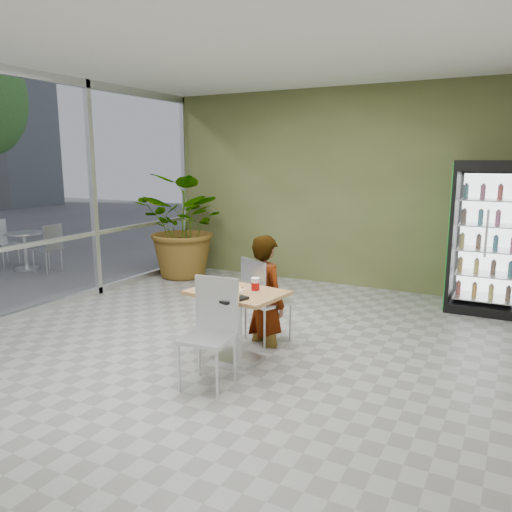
% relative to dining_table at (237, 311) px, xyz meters
% --- Properties ---
extents(ground, '(7.00, 7.00, 0.00)m').
position_rel_dining_table_xyz_m(ground, '(-0.25, 0.12, -0.54)').
color(ground, gray).
rests_on(ground, ground).
extents(room_envelope, '(6.00, 7.00, 3.20)m').
position_rel_dining_table_xyz_m(room_envelope, '(-0.25, 0.12, 1.06)').
color(room_envelope, beige).
rests_on(room_envelope, ground).
extents(storefront_frame, '(0.10, 7.00, 3.20)m').
position_rel_dining_table_xyz_m(storefront_frame, '(-3.25, 0.12, 1.06)').
color(storefront_frame, silver).
rests_on(storefront_frame, ground).
extents(dining_table, '(1.01, 0.77, 0.75)m').
position_rel_dining_table_xyz_m(dining_table, '(0.00, 0.00, 0.00)').
color(dining_table, tan).
rests_on(dining_table, ground).
extents(chair_far, '(0.58, 0.58, 0.98)m').
position_rel_dining_table_xyz_m(chair_far, '(-0.03, 0.57, 0.04)').
color(chair_far, silver).
rests_on(chair_far, ground).
extents(chair_near, '(0.49, 0.49, 1.00)m').
position_rel_dining_table_xyz_m(chair_near, '(0.05, -0.55, 0.05)').
color(chair_near, silver).
rests_on(chair_near, ground).
extents(seated_woman, '(0.67, 0.58, 1.55)m').
position_rel_dining_table_xyz_m(seated_woman, '(0.02, 0.62, -0.06)').
color(seated_woman, black).
rests_on(seated_woman, ground).
extents(pizza_plate, '(0.30, 0.29, 0.03)m').
position_rel_dining_table_xyz_m(pizza_plate, '(-0.05, 0.02, 0.23)').
color(pizza_plate, white).
rests_on(pizza_plate, dining_table).
extents(soda_cup, '(0.09, 0.09, 0.16)m').
position_rel_dining_table_xyz_m(soda_cup, '(0.20, 0.02, 0.29)').
color(soda_cup, white).
rests_on(soda_cup, dining_table).
extents(napkin_stack, '(0.20, 0.20, 0.02)m').
position_rel_dining_table_xyz_m(napkin_stack, '(-0.25, -0.21, 0.22)').
color(napkin_stack, white).
rests_on(napkin_stack, dining_table).
extents(cafeteria_tray, '(0.48, 0.41, 0.02)m').
position_rel_dining_table_xyz_m(cafeteria_tray, '(0.02, -0.29, 0.23)').
color(cafeteria_tray, black).
rests_on(cafeteria_tray, dining_table).
extents(beverage_fridge, '(0.94, 0.73, 2.05)m').
position_rel_dining_table_xyz_m(beverage_fridge, '(2.12, 3.11, 0.49)').
color(beverage_fridge, black).
rests_on(beverage_fridge, ground).
extents(potted_plant, '(1.79, 1.59, 1.84)m').
position_rel_dining_table_xyz_m(potted_plant, '(-2.67, 2.86, 0.38)').
color(potted_plant, '#315F26').
rests_on(potted_plant, ground).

